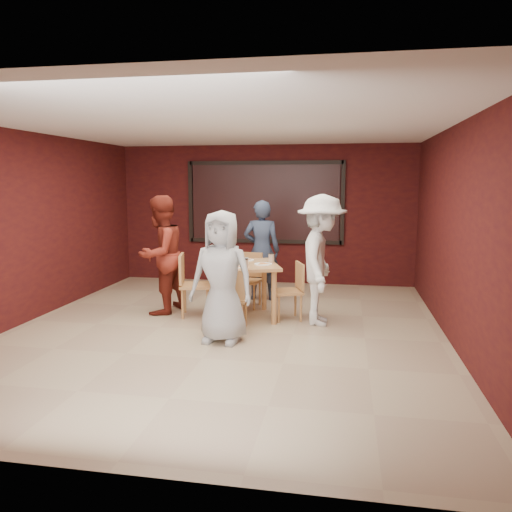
% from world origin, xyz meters
% --- Properties ---
extents(floor, '(7.00, 7.00, 0.00)m').
position_xyz_m(floor, '(0.00, 0.00, 0.00)').
color(floor, tan).
rests_on(floor, ground).
extents(window_blinds, '(3.00, 0.02, 1.50)m').
position_xyz_m(window_blinds, '(0.00, 3.45, 1.65)').
color(window_blinds, black).
extents(dining_table, '(1.35, 1.35, 0.99)m').
position_xyz_m(dining_table, '(0.09, 0.71, 0.73)').
color(dining_table, '#BE764E').
rests_on(dining_table, floor).
extents(chair_front, '(0.45, 0.45, 0.88)m').
position_xyz_m(chair_front, '(0.09, 0.01, 0.50)').
color(chair_front, '#BE714A').
rests_on(chair_front, floor).
extents(chair_back, '(0.47, 0.47, 0.89)m').
position_xyz_m(chair_back, '(0.05, 1.46, 0.50)').
color(chair_back, '#BE714A').
rests_on(chair_back, floor).
extents(chair_left, '(0.56, 0.56, 0.97)m').
position_xyz_m(chair_left, '(-0.71, 0.68, 0.55)').
color(chair_left, '#BE714A').
rests_on(chair_left, floor).
extents(chair_right, '(0.53, 0.53, 0.86)m').
position_xyz_m(chair_right, '(0.86, 0.77, 0.49)').
color(chair_right, '#BE714A').
rests_on(chair_right, floor).
extents(diner_front, '(0.89, 0.64, 1.71)m').
position_xyz_m(diner_front, '(0.08, -0.45, 0.86)').
color(diner_front, '#ADADAD').
rests_on(diner_front, floor).
extents(diner_back, '(0.66, 0.45, 1.75)m').
position_xyz_m(diner_back, '(0.19, 1.96, 0.88)').
color(diner_back, '#2E3952').
rests_on(diner_back, floor).
extents(diner_left, '(0.95, 1.07, 1.86)m').
position_xyz_m(diner_left, '(-1.22, 0.78, 0.93)').
color(diner_left, maroon).
rests_on(diner_left, floor).
extents(diner_right, '(0.71, 1.23, 1.89)m').
position_xyz_m(diner_right, '(1.30, 0.60, 0.94)').
color(diner_right, white).
rests_on(diner_right, floor).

